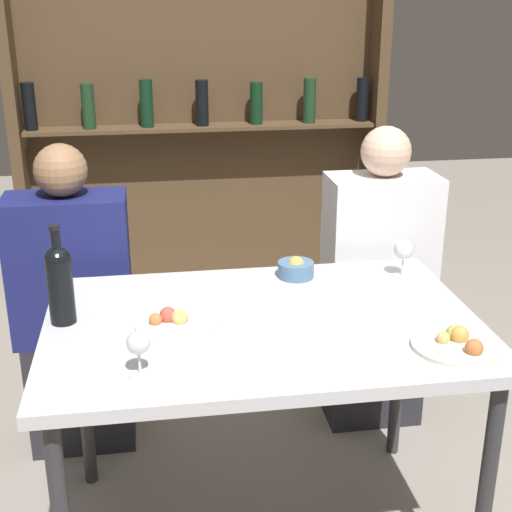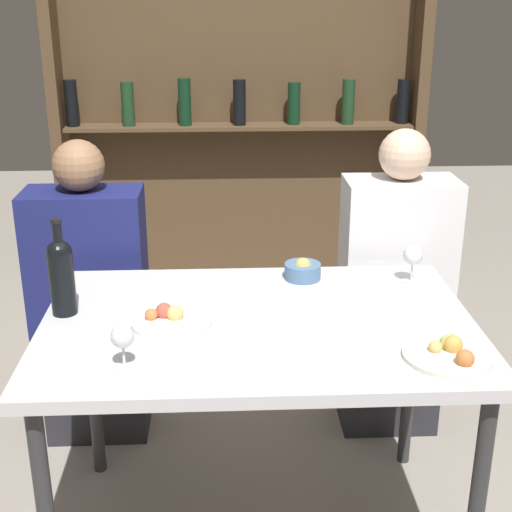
# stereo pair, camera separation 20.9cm
# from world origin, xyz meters

# --- Properties ---
(dining_table) EXTENTS (1.23, 0.82, 0.75)m
(dining_table) POSITION_xyz_m (0.00, 0.00, 0.68)
(dining_table) COLOR silver
(dining_table) RESTS_ON ground_plane
(wine_rack_wall) EXTENTS (1.98, 0.21, 2.30)m
(wine_rack_wall) POSITION_xyz_m (-0.00, 2.05, 1.17)
(wine_rack_wall) COLOR #4C3823
(wine_rack_wall) RESTS_ON ground_plane
(wine_bottle) EXTENTS (0.07, 0.07, 0.29)m
(wine_bottle) POSITION_xyz_m (-0.56, 0.08, 0.88)
(wine_bottle) COLOR black
(wine_bottle) RESTS_ON dining_table
(wine_glass_0) EXTENTS (0.06, 0.06, 0.12)m
(wine_glass_0) POSITION_xyz_m (0.51, 0.26, 0.84)
(wine_glass_0) COLOR silver
(wine_glass_0) RESTS_ON dining_table
(wine_glass_1) EXTENTS (0.06, 0.06, 0.12)m
(wine_glass_1) POSITION_xyz_m (-0.35, -0.26, 0.83)
(wine_glass_1) COLOR silver
(wine_glass_1) RESTS_ON dining_table
(food_plate_0) EXTENTS (0.23, 0.23, 0.05)m
(food_plate_0) POSITION_xyz_m (0.48, -0.24, 0.77)
(food_plate_0) COLOR silver
(food_plate_0) RESTS_ON dining_table
(food_plate_1) EXTENTS (0.23, 0.23, 0.05)m
(food_plate_1) POSITION_xyz_m (-0.25, -0.00, 0.76)
(food_plate_1) COLOR white
(food_plate_1) RESTS_ON dining_table
(snack_bowl) EXTENTS (0.12, 0.12, 0.07)m
(snack_bowl) POSITION_xyz_m (0.16, 0.31, 0.78)
(snack_bowl) COLOR #4C7299
(snack_bowl) RESTS_ON dining_table
(seated_person_left) EXTENTS (0.42, 0.22, 1.16)m
(seated_person_left) POSITION_xyz_m (-0.59, 0.60, 0.54)
(seated_person_left) COLOR #26262B
(seated_person_left) RESTS_ON ground_plane
(seated_person_right) EXTENTS (0.40, 0.22, 1.19)m
(seated_person_right) POSITION_xyz_m (0.54, 0.60, 0.55)
(seated_person_right) COLOR #26262B
(seated_person_right) RESTS_ON ground_plane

